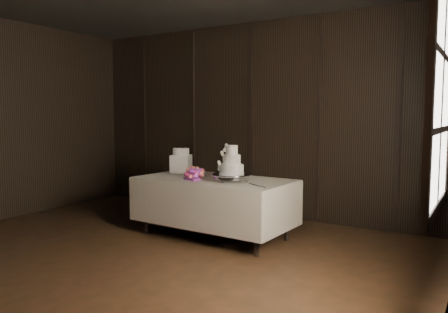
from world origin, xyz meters
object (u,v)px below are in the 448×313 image
at_px(display_table, 214,205).
at_px(small_cake, 181,152).
at_px(cake_stand, 232,178).
at_px(wedding_cake, 229,163).
at_px(box_pedestal, 181,164).
at_px(bouquet, 194,173).

distance_m(display_table, small_cake, 0.98).
relative_size(cake_stand, wedding_cake, 1.38).
xyz_separation_m(cake_stand, box_pedestal, (-1.02, 0.33, 0.08)).
distance_m(cake_stand, wedding_cake, 0.19).
xyz_separation_m(bouquet, small_cake, (-0.50, 0.38, 0.23)).
distance_m(wedding_cake, small_cake, 1.05).
xyz_separation_m(display_table, wedding_cake, (0.29, -0.10, 0.57)).
bearing_deg(bouquet, display_table, 35.95).
xyz_separation_m(cake_stand, small_cake, (-1.02, 0.33, 0.25)).
bearing_deg(small_cake, bouquet, -37.48).
bearing_deg(display_table, box_pedestal, 163.93).
bearing_deg(display_table, small_cake, 163.93).
xyz_separation_m(display_table, box_pedestal, (-0.70, 0.24, 0.47)).
xyz_separation_m(display_table, small_cake, (-0.70, 0.24, 0.64)).
bearing_deg(small_cake, box_pedestal, 0.00).
height_order(bouquet, box_pedestal, box_pedestal).
distance_m(cake_stand, small_cake, 1.10).
distance_m(box_pedestal, small_cake, 0.17).
height_order(cake_stand, small_cake, small_cake).
bearing_deg(wedding_cake, small_cake, 148.36).
bearing_deg(display_table, bouquet, -141.52).
bearing_deg(bouquet, box_pedestal, 142.52).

